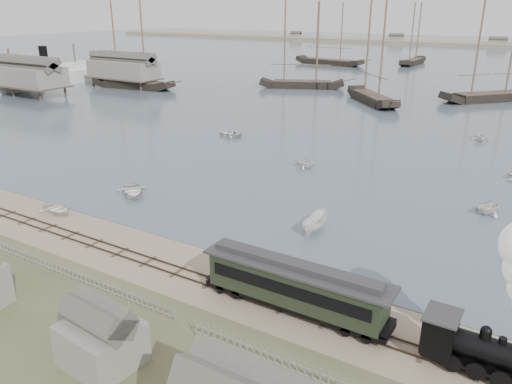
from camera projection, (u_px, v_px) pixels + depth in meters
The scene contains 23 objects.
ground at pixel (205, 264), 38.37m from camera, with size 600.00×600.00×0.00m, color tan.
harbor_water at pixel (497, 63), 174.32m from camera, with size 600.00×336.00×0.06m, color #404F5C.
rail_track at pixel (188, 275), 36.75m from camera, with size 120.00×1.80×0.16m.
picket_fence_west at pixel (74, 282), 35.94m from camera, with size 19.00×0.10×1.20m, color slate, non-canonical shape.
picket_fence_east at pixel (309, 383), 26.27m from camera, with size 15.00×0.10×1.20m, color slate, non-canonical shape.
shed_mid at pixel (104, 362), 27.80m from camera, with size 4.00×3.50×3.60m, color slate, non-canonical shape.
western_wharf at pixel (31, 79), 106.00m from camera, with size 36.00×56.00×8.00m, color slate, non-canonical shape.
locomotive at pixel (510, 315), 25.19m from camera, with size 6.96×2.60×8.67m.
passenger_coach at pixel (295, 285), 31.81m from camera, with size 12.73×2.45×3.09m.
beached_dinghy at pixel (57, 209), 47.80m from camera, with size 3.75×2.68×0.78m, color white.
steamship at pixel (45, 66), 122.89m from camera, with size 43.36×7.23×9.49m, color white, non-canonical shape.
rowboat_0 at pixel (133, 191), 52.08m from camera, with size 4.33×3.09×0.90m, color white.
rowboat_1 at pixel (305, 162), 60.84m from camera, with size 2.83×2.45×1.49m, color white.
rowboat_2 at pixel (314, 223), 43.68m from camera, with size 3.88×1.46×1.50m, color white.
rowboat_4 at pixel (489, 206), 47.27m from camera, with size 3.01×2.60×1.58m, color white.
rowboat_6 at pixel (229, 133), 75.79m from camera, with size 4.09×2.92×0.85m, color white.
rowboat_7 at pixel (480, 135), 73.08m from camera, with size 2.94×2.54×1.55m, color white.
schooner_0 at pixel (130, 45), 116.50m from camera, with size 21.52×4.97×20.00m, color black, non-canonical shape.
schooner_1 at pixel (303, 45), 116.90m from camera, with size 20.09×4.64×20.00m, color black, non-canonical shape.
schooner_2 at pixel (376, 52), 98.60m from camera, with size 19.17×4.42×20.00m, color black, non-canonical shape.
schooner_3 at pixel (497, 51), 100.43m from camera, with size 21.94×5.06×20.00m, color black, non-canonical shape.
schooner_6 at pixel (330, 34), 164.95m from camera, with size 24.50×5.65×20.00m, color black, non-canonical shape.
schooner_7 at pixel (416, 34), 165.14m from camera, with size 18.62×4.30×20.00m, color black, non-canonical shape.
Camera 1 is at (21.06, -26.97, 18.64)m, focal length 35.00 mm.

